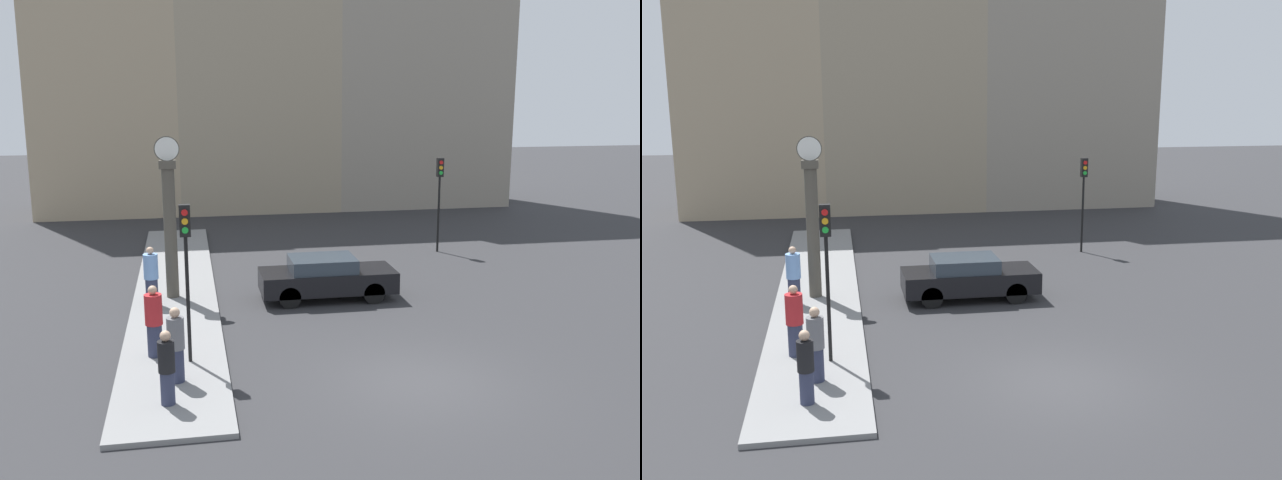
% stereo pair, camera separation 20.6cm
% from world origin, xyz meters
% --- Properties ---
extents(ground_plane, '(120.00, 120.00, 0.00)m').
position_xyz_m(ground_plane, '(0.00, 0.00, 0.00)').
color(ground_plane, '#2D2D30').
extents(sidewalk_corner, '(2.60, 20.44, 0.12)m').
position_xyz_m(sidewalk_corner, '(-5.63, 8.22, 0.06)').
color(sidewalk_corner, gray).
rests_on(sidewalk_corner, ground_plane).
extents(building_row, '(25.56, 5.00, 17.53)m').
position_xyz_m(building_row, '(0.25, 24.92, 8.30)').
color(building_row, tan).
rests_on(building_row, ground_plane).
extents(sedan_car, '(4.29, 1.75, 1.38)m').
position_xyz_m(sedan_car, '(-0.86, 6.83, 0.72)').
color(sedan_car, black).
rests_on(sedan_car, ground_plane).
extents(traffic_light_near, '(0.26, 0.24, 3.87)m').
position_xyz_m(traffic_light_near, '(-5.21, 1.92, 2.89)').
color(traffic_light_near, black).
rests_on(traffic_light_near, sidewalk_corner).
extents(traffic_light_far, '(0.26, 0.24, 3.86)m').
position_xyz_m(traffic_light_far, '(4.94, 12.52, 2.76)').
color(traffic_light_far, black).
rests_on(traffic_light_far, ground_plane).
extents(street_clock, '(0.77, 0.51, 5.08)m').
position_xyz_m(street_clock, '(-5.69, 7.57, 2.54)').
color(street_clock, '#4C473D').
rests_on(street_clock, sidewalk_corner).
extents(pedestrian_grey_jacket, '(0.39, 0.39, 1.76)m').
position_xyz_m(pedestrian_grey_jacket, '(-5.51, 0.74, 0.99)').
color(pedestrian_grey_jacket, '#2D334C').
rests_on(pedestrian_grey_jacket, sidewalk_corner).
extents(pedestrian_red_top, '(0.43, 0.43, 1.81)m').
position_xyz_m(pedestrian_red_top, '(-6.06, 2.45, 1.02)').
color(pedestrian_red_top, '#2D334C').
rests_on(pedestrian_red_top, sidewalk_corner).
extents(pedestrian_blue_stripe, '(0.44, 0.44, 1.82)m').
position_xyz_m(pedestrian_blue_stripe, '(-6.31, 6.82, 1.02)').
color(pedestrian_blue_stripe, '#2D334C').
rests_on(pedestrian_blue_stripe, sidewalk_corner).
extents(pedestrian_black_jacket, '(0.35, 0.35, 1.63)m').
position_xyz_m(pedestrian_black_jacket, '(-5.70, -0.42, 0.93)').
color(pedestrian_black_jacket, '#2D334C').
rests_on(pedestrian_black_jacket, sidewalk_corner).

